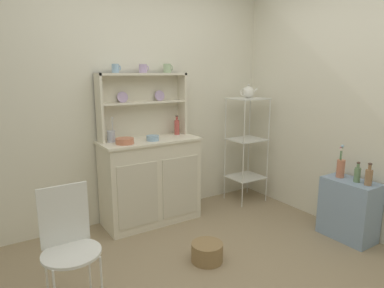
# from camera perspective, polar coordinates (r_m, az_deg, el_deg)

# --- Properties ---
(wall_back) EXTENTS (3.84, 0.05, 2.50)m
(wall_back) POSITION_cam_1_polar(r_m,az_deg,el_deg) (3.60, -9.75, 7.20)
(wall_back) COLOR silver
(wall_back) RESTS_ON ground
(wall_right) EXTENTS (0.05, 3.84, 2.50)m
(wall_right) POSITION_cam_1_polar(r_m,az_deg,el_deg) (3.47, 28.40, 5.76)
(wall_right) COLOR silver
(wall_right) RESTS_ON ground
(hutch_cabinet) EXTENTS (1.00, 0.45, 0.88)m
(hutch_cabinet) POSITION_cam_1_polar(r_m,az_deg,el_deg) (3.54, -6.99, -6.02)
(hutch_cabinet) COLOR silver
(hutch_cabinet) RESTS_ON ground
(hutch_shelf_unit) EXTENTS (0.93, 0.18, 0.66)m
(hutch_shelf_unit) POSITION_cam_1_polar(r_m,az_deg,el_deg) (3.53, -8.49, 7.35)
(hutch_shelf_unit) COLOR beige
(hutch_shelf_unit) RESTS_ON hutch_cabinet
(bakers_rack) EXTENTS (0.40, 0.36, 1.25)m
(bakers_rack) POSITION_cam_1_polar(r_m,az_deg,el_deg) (4.07, 9.21, 0.95)
(bakers_rack) COLOR silver
(bakers_rack) RESTS_ON ground
(side_shelf_blue) EXTENTS (0.28, 0.48, 0.57)m
(side_shelf_blue) POSITION_cam_1_polar(r_m,az_deg,el_deg) (3.54, 24.90, -9.97)
(side_shelf_blue) COLOR #849EBC
(side_shelf_blue) RESTS_ON ground
(wire_chair) EXTENTS (0.36, 0.36, 0.85)m
(wire_chair) POSITION_cam_1_polar(r_m,az_deg,el_deg) (2.33, -20.09, -14.87)
(wire_chair) COLOR white
(wire_chair) RESTS_ON ground
(floor_basket) EXTENTS (0.26, 0.26, 0.16)m
(floor_basket) POSITION_cam_1_polar(r_m,az_deg,el_deg) (2.95, 2.57, -17.75)
(floor_basket) COLOR #93754C
(floor_basket) RESTS_ON ground
(cup_sky_0) EXTENTS (0.08, 0.07, 0.08)m
(cup_sky_0) POSITION_cam_1_polar(r_m,az_deg,el_deg) (3.37, -12.77, 12.33)
(cup_sky_0) COLOR #8EB2D1
(cup_sky_0) RESTS_ON hutch_shelf_unit
(cup_lilac_1) EXTENTS (0.09, 0.08, 0.08)m
(cup_lilac_1) POSITION_cam_1_polar(r_m,az_deg,el_deg) (3.48, -8.24, 12.48)
(cup_lilac_1) COLOR #B79ECC
(cup_lilac_1) RESTS_ON hutch_shelf_unit
(cup_sage_2) EXTENTS (0.10, 0.08, 0.09)m
(cup_sage_2) POSITION_cam_1_polar(r_m,az_deg,el_deg) (3.60, -4.18, 12.61)
(cup_sage_2) COLOR #9EB78E
(cup_sage_2) RESTS_ON hutch_shelf_unit
(bowl_mixing_large) EXTENTS (0.17, 0.17, 0.06)m
(bowl_mixing_large) POSITION_cam_1_polar(r_m,az_deg,el_deg) (3.25, -11.28, 0.50)
(bowl_mixing_large) COLOR #C67556
(bowl_mixing_large) RESTS_ON hutch_cabinet
(bowl_floral_medium) EXTENTS (0.12, 0.12, 0.05)m
(bowl_floral_medium) POSITION_cam_1_polar(r_m,az_deg,el_deg) (3.36, -6.64, 1.01)
(bowl_floral_medium) COLOR #8EB2D1
(bowl_floral_medium) RESTS_ON hutch_cabinet
(jam_bottle) EXTENTS (0.06, 0.06, 0.21)m
(jam_bottle) POSITION_cam_1_polar(r_m,az_deg,el_deg) (3.66, -2.56, 2.92)
(jam_bottle) COLOR #B74C47
(jam_bottle) RESTS_ON hutch_cabinet
(utensil_jar) EXTENTS (0.08, 0.08, 0.24)m
(utensil_jar) POSITION_cam_1_polar(r_m,az_deg,el_deg) (3.35, -13.48, 1.30)
(utensil_jar) COLOR #B2B7C6
(utensil_jar) RESTS_ON hutch_cabinet
(porcelain_teapot) EXTENTS (0.23, 0.14, 0.16)m
(porcelain_teapot) POSITION_cam_1_polar(r_m,az_deg,el_deg) (4.00, 9.46, 8.64)
(porcelain_teapot) COLOR white
(porcelain_teapot) RESTS_ON bakers_rack
(flower_vase) EXTENTS (0.07, 0.07, 0.32)m
(flower_vase) POSITION_cam_1_polar(r_m,az_deg,el_deg) (3.49, 23.79, -3.61)
(flower_vase) COLOR #C67556
(flower_vase) RESTS_ON side_shelf_blue
(oil_bottle) EXTENTS (0.06, 0.06, 0.19)m
(oil_bottle) POSITION_cam_1_polar(r_m,az_deg,el_deg) (3.41, 26.10, -4.59)
(oil_bottle) COLOR #6B8C60
(oil_bottle) RESTS_ON side_shelf_blue
(vinegar_bottle) EXTENTS (0.06, 0.06, 0.20)m
(vinegar_bottle) POSITION_cam_1_polar(r_m,az_deg,el_deg) (3.36, 27.64, -4.89)
(vinegar_bottle) COLOR #99704C
(vinegar_bottle) RESTS_ON side_shelf_blue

